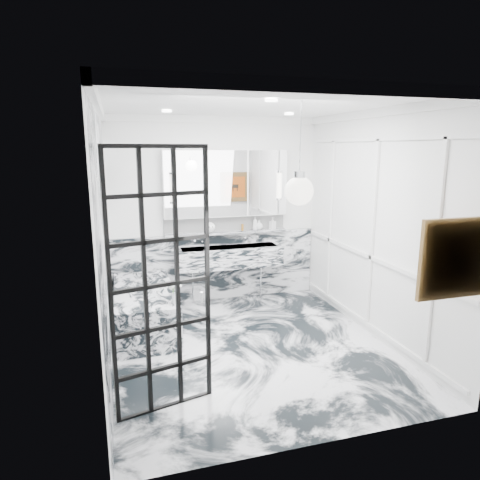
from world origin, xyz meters
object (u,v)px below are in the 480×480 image
object	(u,v)px
trough_sink	(229,256)
bathtub	(145,309)
crittall_door	(162,285)
mirror_cabinet	(226,184)

from	to	relation	value
trough_sink	bathtub	bearing A→B (deg)	-153.52
crittall_door	bathtub	distance (m)	2.05
crittall_door	mirror_cabinet	size ratio (longest dim) A/B	1.24
trough_sink	crittall_door	bearing A→B (deg)	-116.80
bathtub	trough_sink	bearing A→B (deg)	26.48
mirror_cabinet	bathtub	bearing A→B (deg)	-147.94
trough_sink	bathtub	distance (m)	1.55
mirror_cabinet	crittall_door	bearing A→B (deg)	-115.32
bathtub	crittall_door	bearing A→B (deg)	-88.06
mirror_cabinet	bathtub	size ratio (longest dim) A/B	1.15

